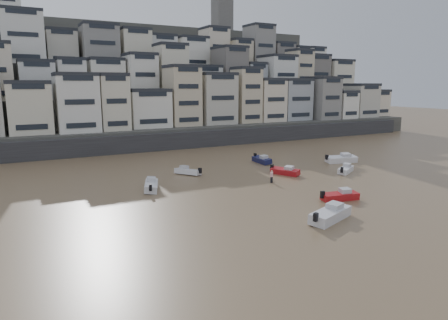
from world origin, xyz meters
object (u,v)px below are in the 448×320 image
boat_h (188,170)px  boat_f (151,184)px  boat_g (341,158)px  boat_d (346,168)px  boat_e (285,170)px  person_pink (272,176)px  boat_b (340,195)px  boat_a (331,212)px  boat_i (262,159)px

boat_h → boat_f: bearing=93.8°
boat_g → boat_h: (-27.05, 3.96, -0.21)m
boat_d → boat_g: bearing=19.7°
boat_d → boat_e: size_ratio=1.00×
boat_d → person_pink: person_pink is taller
boat_h → boat_d: bearing=-149.4°
boat_e → person_pink: size_ratio=2.75×
boat_d → person_pink: 13.75m
person_pink → boat_b: bearing=-78.8°
boat_f → boat_d: bearing=-78.3°
boat_e → boat_h: boat_e is taller
boat_a → person_pink: 15.99m
boat_a → boat_g: size_ratio=1.04×
boat_b → person_pink: 10.95m
boat_a → boat_e: (8.45, 18.68, -0.20)m
boat_b → person_pink: bearing=111.7°
boat_i → boat_g: bearing=67.0°
boat_f → boat_e: 20.41m
boat_g → boat_i: size_ratio=1.19×
boat_a → boat_i: boat_a is taller
boat_g → boat_h: boat_g is taller
boat_a → person_pink: person_pink is taller
boat_b → boat_i: size_ratio=0.97×
boat_g → boat_h: size_ratio=1.34×
boat_f → boat_h: size_ratio=1.21×
boat_a → boat_h: 26.06m
boat_a → boat_b: bearing=19.1°
boat_d → boat_f: bearing=141.4°
boat_b → boat_g: bearing=55.7°
boat_f → boat_i: (22.40, 8.30, -0.05)m
boat_b → boat_a: (-5.93, -4.80, 0.18)m
boat_f → boat_h: boat_f is taller
boat_d → boat_h: bearing=124.5°
boat_g → boat_h: 27.34m
boat_f → boat_i: size_ratio=1.08×
boat_h → boat_b: bearing=171.7°
boat_g → boat_f: size_ratio=1.11×
boat_d → boat_g: 8.13m
boat_d → boat_f: size_ratio=0.89×
boat_g → boat_e: boat_g is taller
boat_a → boat_h: (-4.30, 25.71, -0.24)m
person_pink → boat_f: bearing=165.1°
boat_e → boat_i: size_ratio=0.95×
boat_g → boat_i: (-12.28, 6.26, -0.13)m
boat_a → boat_i: size_ratio=1.24×
boat_d → boat_b: bearing=-167.8°
boat_h → boat_g: bearing=-132.7°
boat_f → boat_i: 23.89m
boat_b → boat_f: bearing=150.6°
boat_b → boat_f: 23.27m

